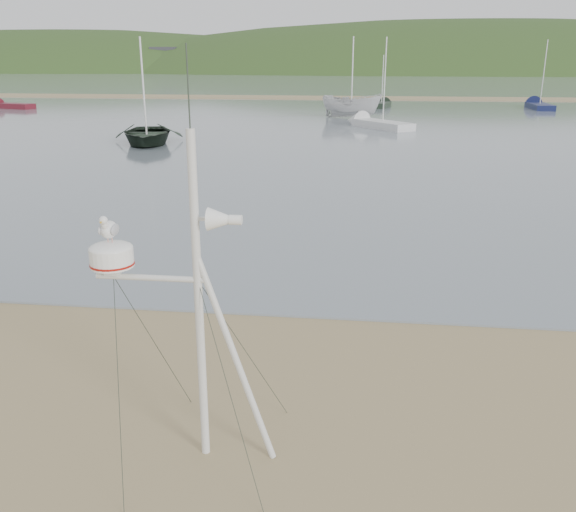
# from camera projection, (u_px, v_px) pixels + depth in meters

# --- Properties ---
(ground) EXTENTS (560.00, 560.00, 0.00)m
(ground) POSITION_uv_depth(u_px,v_px,m) (93.00, 430.00, 8.17)
(ground) COLOR #8B7650
(ground) RESTS_ON ground
(water) EXTENTS (560.00, 256.00, 0.04)m
(water) POSITION_uv_depth(u_px,v_px,m) (350.00, 80.00, 132.70)
(water) COLOR slate
(water) RESTS_ON ground
(sandbar) EXTENTS (560.00, 7.00, 0.07)m
(sandbar) POSITION_uv_depth(u_px,v_px,m) (337.00, 98.00, 74.19)
(sandbar) COLOR #8B7650
(sandbar) RESTS_ON water
(hill_ridge) EXTENTS (620.00, 180.00, 80.00)m
(hill_ridge) POSITION_uv_depth(u_px,v_px,m) (404.00, 124.00, 233.84)
(hill_ridge) COLOR #243C18
(hill_ridge) RESTS_ON ground
(far_cottages) EXTENTS (294.40, 6.30, 8.00)m
(far_cottages) POSITION_uv_depth(u_px,v_px,m) (365.00, 60.00, 191.49)
(far_cottages) COLOR silver
(far_cottages) RESTS_ON ground
(mast_rig) EXTENTS (2.17, 2.32, 4.90)m
(mast_rig) POSITION_uv_depth(u_px,v_px,m) (196.00, 370.00, 7.30)
(mast_rig) COLOR silver
(mast_rig) RESTS_ON ground
(boat_dark) EXTENTS (4.12, 2.15, 5.55)m
(boat_dark) POSITION_uv_depth(u_px,v_px,m) (144.00, 94.00, 33.94)
(boat_dark) COLOR black
(boat_dark) RESTS_ON water
(boat_white) EXTENTS (2.45, 2.42, 5.06)m
(boat_white) POSITION_uv_depth(u_px,v_px,m) (352.00, 86.00, 48.99)
(boat_white) COLOR silver
(boat_white) RESTS_ON water
(sailboat_dark_mid) EXTENTS (2.29, 5.46, 5.34)m
(sailboat_dark_mid) POSITION_uv_depth(u_px,v_px,m) (384.00, 104.00, 61.42)
(sailboat_dark_mid) COLOR black
(sailboat_dark_mid) RESTS_ON ground
(sailboat_white_near) EXTENTS (5.34, 6.20, 6.58)m
(sailboat_white_near) POSITION_uv_depth(u_px,v_px,m) (368.00, 122.00, 43.79)
(sailboat_white_near) COLOR silver
(sailboat_white_near) RESTS_ON ground
(dinghy_red_far) EXTENTS (5.73, 2.97, 1.36)m
(dinghy_red_far) POSITION_uv_depth(u_px,v_px,m) (4.00, 106.00, 59.40)
(dinghy_red_far) COLOR #54131D
(dinghy_red_far) RESTS_ON ground
(sailboat_blue_far) EXTENTS (1.84, 6.98, 6.91)m
(sailboat_blue_far) POSITION_uv_depth(u_px,v_px,m) (535.00, 105.00, 60.14)
(sailboat_blue_far) COLOR #12183F
(sailboat_blue_far) RESTS_ON ground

